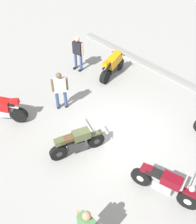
% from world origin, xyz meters
% --- Properties ---
extents(ground_plane, '(40.00, 40.00, 0.00)m').
position_xyz_m(ground_plane, '(0.00, 0.00, 0.00)').
color(ground_plane, '#9E9E99').
extents(curb_edge, '(14.00, 0.30, 0.15)m').
position_xyz_m(curb_edge, '(0.00, 4.60, 0.07)').
color(curb_edge, gray).
rests_on(curb_edge, ground).
extents(motorcycle_olive_vintage, '(0.92, 1.91, 1.07)m').
position_xyz_m(motorcycle_olive_vintage, '(-0.47, -1.56, 0.49)').
color(motorcycle_olive_vintage, black).
rests_on(motorcycle_olive_vintage, ground).
extents(motorcycle_orange_sportbike, '(0.82, 1.93, 1.14)m').
position_xyz_m(motorcycle_orange_sportbike, '(-3.01, 2.64, 0.59)').
color(motorcycle_orange_sportbike, black).
rests_on(motorcycle_orange_sportbike, ground).
extents(motorcycle_maroon_cruiser, '(2.05, 0.81, 1.09)m').
position_xyz_m(motorcycle_maroon_cruiser, '(2.48, -0.73, 0.52)').
color(motorcycle_maroon_cruiser, black).
rests_on(motorcycle_maroon_cruiser, ground).
extents(motorcycle_red_sportbike, '(1.60, 1.42, 1.14)m').
position_xyz_m(motorcycle_red_sportbike, '(-3.69, -2.64, 0.59)').
color(motorcycle_red_sportbike, black).
rests_on(motorcycle_red_sportbike, ground).
extents(person_in_white_shirt, '(0.48, 0.61, 1.67)m').
position_xyz_m(person_in_white_shirt, '(-2.75, -0.53, 0.95)').
color(person_in_white_shirt, '#384772').
rests_on(person_in_white_shirt, ground).
extents(person_in_black_shirt, '(0.66, 0.39, 1.69)m').
position_xyz_m(person_in_black_shirt, '(-4.54, 1.82, 0.97)').
color(person_in_black_shirt, '#384772').
rests_on(person_in_black_shirt, ground).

